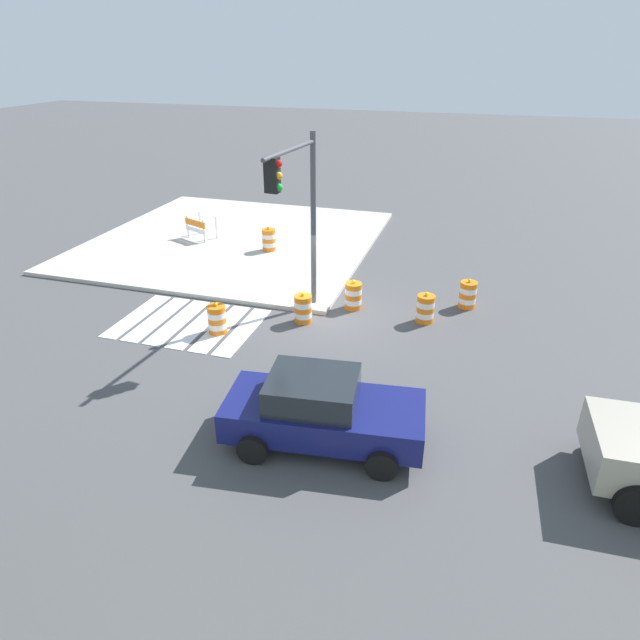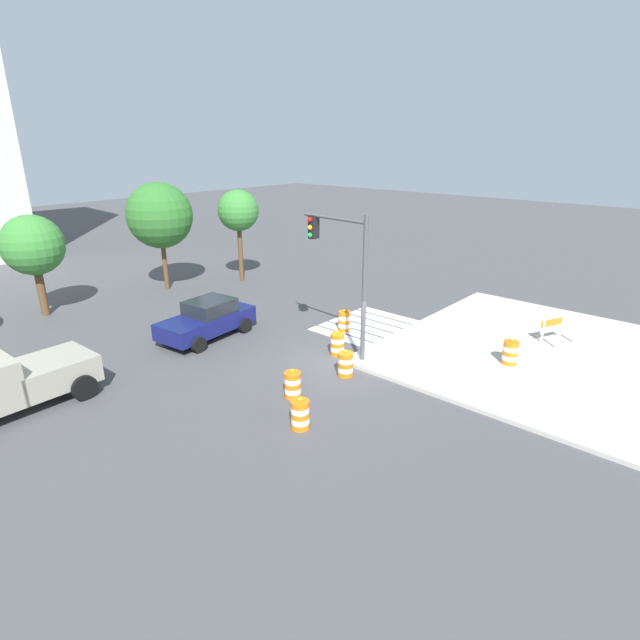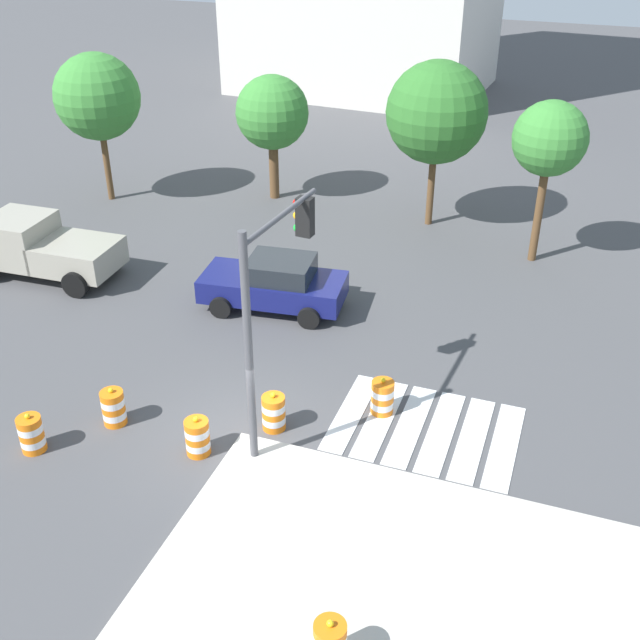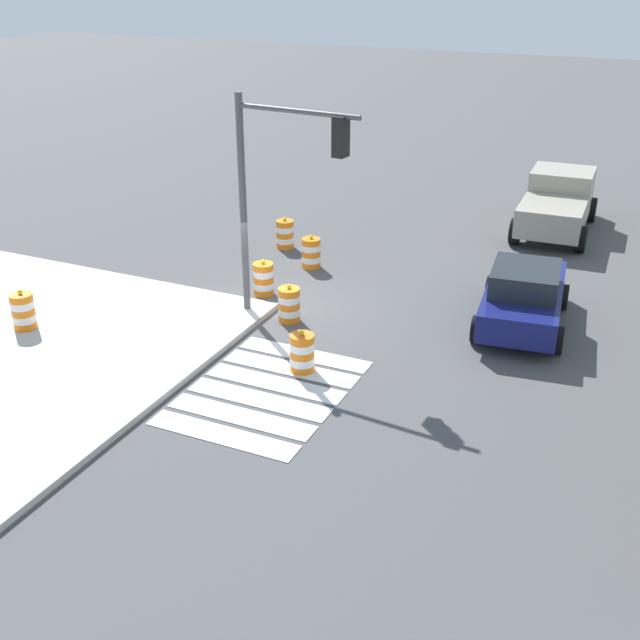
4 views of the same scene
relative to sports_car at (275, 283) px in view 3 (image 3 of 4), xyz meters
name	(u,v)px [view 3 (image 3 of 4)]	position (x,y,z in m)	size (l,w,h in m)	color
ground_plane	(242,438)	(1.66, -6.06, -0.81)	(120.00, 120.00, 0.00)	#474749
crosswalk_stripes	(425,428)	(5.66, -4.26, -0.80)	(4.35, 3.20, 0.02)	silver
sports_car	(275,283)	(0.00, 0.00, 0.00)	(4.48, 2.50, 1.63)	navy
pickup_truck	(36,246)	(-8.18, -0.54, 0.16)	(5.22, 2.50, 1.92)	gray
traffic_barrel_near_corner	(114,407)	(-1.45, -6.56, -0.36)	(0.56, 0.56, 1.02)	orange
traffic_barrel_crosswalk_end	(382,397)	(4.50, -3.98, -0.36)	(0.56, 0.56, 1.02)	orange
traffic_barrel_median_near	(274,412)	(2.23, -5.44, -0.36)	(0.56, 0.56, 1.02)	orange
traffic_barrel_median_far	(31,434)	(-2.67, -8.06, -0.36)	(0.56, 0.56, 1.02)	orange
traffic_barrel_far_curb	(198,437)	(0.96, -6.87, -0.36)	(0.56, 0.56, 1.02)	orange
traffic_light_pole	(272,286)	(2.35, -5.52, 3.10)	(0.53, 3.28, 5.50)	#4C4C51
street_tree_streetside_near	(437,113)	(2.95, 7.85, 3.37)	(3.58, 3.58, 5.98)	brown
street_tree_streetside_mid	(550,140)	(6.98, 6.02, 3.36)	(2.39, 2.39, 5.42)	brown
street_tree_streetside_far	(272,113)	(-3.53, 8.36, 2.61)	(2.83, 2.83, 4.87)	brown
street_tree_corner_lot	(97,97)	(-9.68, 5.97, 3.27)	(3.25, 3.25, 5.73)	brown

